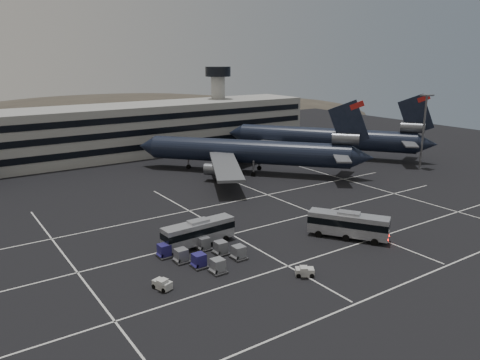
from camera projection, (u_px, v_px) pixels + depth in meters
The scene contains 12 objects.
ground at pixel (276, 234), 74.17m from camera, with size 260.00×260.00×0.00m, color black.
lane_markings at pixel (278, 232), 75.26m from camera, with size 90.00×55.62×0.01m.
terminal at pixel (106, 133), 127.57m from camera, with size 125.00×26.00×24.00m.
hills at pixel (83, 141), 222.80m from camera, with size 352.00×180.00×44.00m.
lightpole_right at pixel (424, 121), 114.62m from camera, with size 2.40×2.40×18.28m.
trijet_main at pixel (250, 151), 111.47m from camera, with size 42.55×46.73×18.08m.
trijet_far at pixel (328, 138), 129.15m from camera, with size 39.68×49.37×18.08m.
bus_near at pixel (348, 224), 71.96m from camera, with size 9.02×11.74×4.31m.
bus_far at pixel (199, 232), 69.24m from camera, with size 11.52×3.33×4.03m.
tug_a at pixel (163, 284), 56.60m from camera, with size 2.08×2.64×1.50m.
tug_b at pixel (305, 271), 59.99m from camera, with size 2.69×2.45×1.49m.
uld_cluster at pixel (201, 252), 65.33m from camera, with size 10.98×13.25×1.88m.
Camera 1 is at (-43.86, -54.12, 27.51)m, focal length 35.00 mm.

